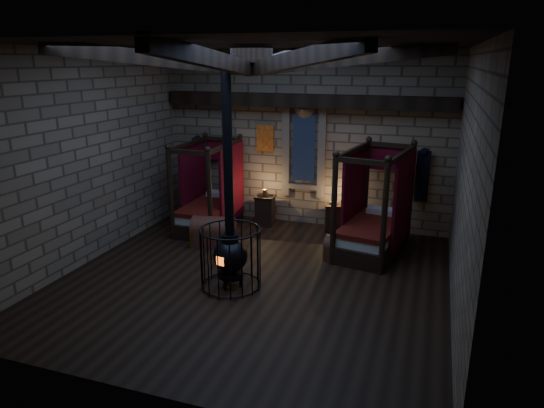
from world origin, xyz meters
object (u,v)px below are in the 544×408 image
(trunk_right, at_px, (342,250))
(stove, at_px, (230,253))
(bed_right, at_px, (374,227))
(trunk_left, at_px, (214,232))
(bed_left, at_px, (210,207))

(trunk_right, bearing_deg, stove, -128.03)
(bed_right, bearing_deg, trunk_left, -156.48)
(stove, bearing_deg, trunk_right, 61.95)
(bed_left, bearing_deg, trunk_left, -62.48)
(bed_left, distance_m, trunk_right, 3.62)
(trunk_left, bearing_deg, bed_left, 108.77)
(bed_left, relative_size, bed_right, 0.92)
(trunk_left, relative_size, stove, 0.25)
(bed_right, xyz_separation_m, trunk_right, (-0.53, -0.73, -0.32))
(bed_left, bearing_deg, stove, -59.38)
(trunk_left, bearing_deg, trunk_right, -8.17)
(bed_left, relative_size, stove, 0.52)
(bed_left, height_order, bed_right, bed_right)
(trunk_left, height_order, trunk_right, trunk_left)
(bed_left, bearing_deg, bed_right, -5.36)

